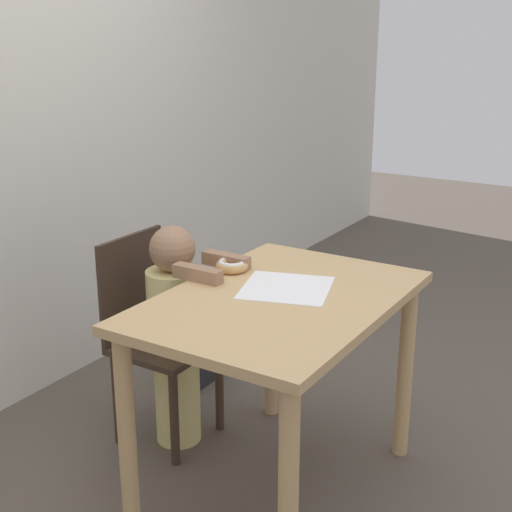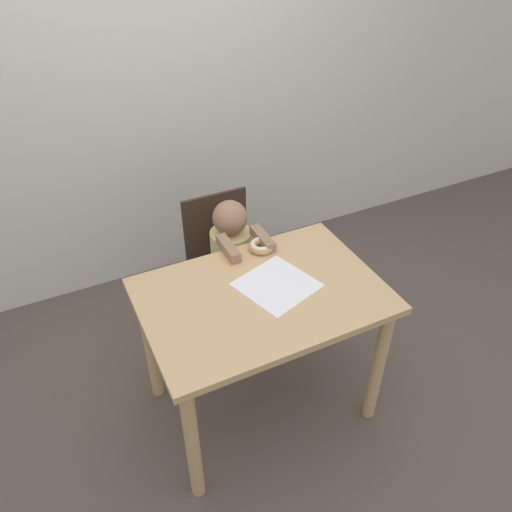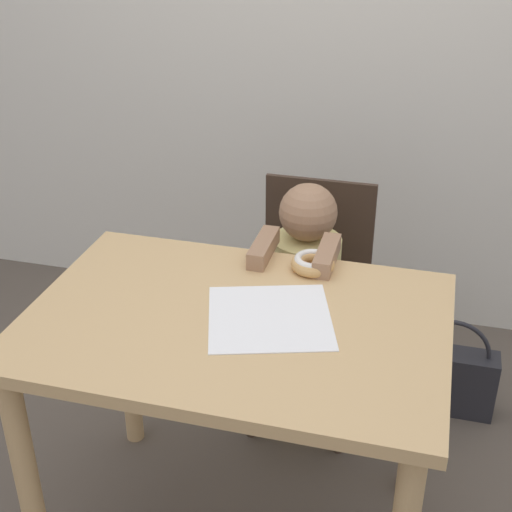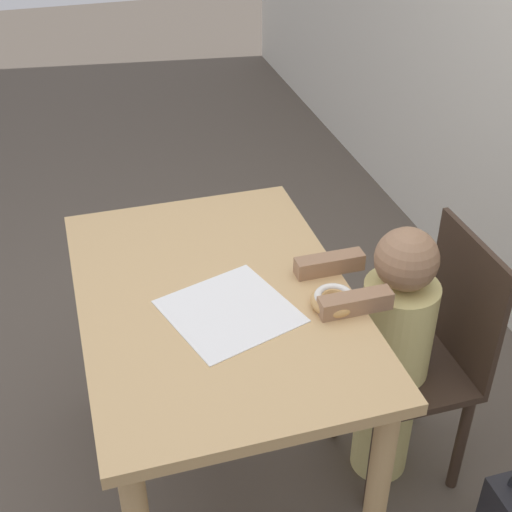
# 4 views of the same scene
# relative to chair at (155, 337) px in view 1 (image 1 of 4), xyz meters

# --- Properties ---
(ground_plane) EXTENTS (12.00, 12.00, 0.00)m
(ground_plane) POSITION_rel_chair_xyz_m (-0.08, -0.63, -0.44)
(ground_plane) COLOR brown
(dining_table) EXTENTS (1.05, 0.73, 0.77)m
(dining_table) POSITION_rel_chair_xyz_m (-0.08, -0.63, 0.20)
(dining_table) COLOR tan
(dining_table) RESTS_ON ground_plane
(chair) EXTENTS (0.37, 0.36, 0.85)m
(chair) POSITION_rel_chair_xyz_m (0.00, 0.00, 0.00)
(chair) COLOR #38281E
(chair) RESTS_ON ground_plane
(child_figure) EXTENTS (0.23, 0.39, 0.92)m
(child_figure) POSITION_rel_chair_xyz_m (0.00, -0.11, 0.04)
(child_figure) COLOR #E0D17F
(child_figure) RESTS_ON ground_plane
(donut) EXTENTS (0.12, 0.12, 0.04)m
(donut) POSITION_rel_chair_xyz_m (0.06, -0.34, 0.35)
(donut) COLOR tan
(donut) RESTS_ON dining_table
(napkin) EXTENTS (0.38, 0.38, 0.00)m
(napkin) POSITION_rel_chair_xyz_m (0.00, -0.61, 0.33)
(napkin) COLOR white
(napkin) RESTS_ON dining_table
(handbag) EXTENTS (0.34, 0.11, 0.38)m
(handbag) POSITION_rel_chair_xyz_m (0.49, 0.12, -0.30)
(handbag) COLOR #232328
(handbag) RESTS_ON ground_plane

